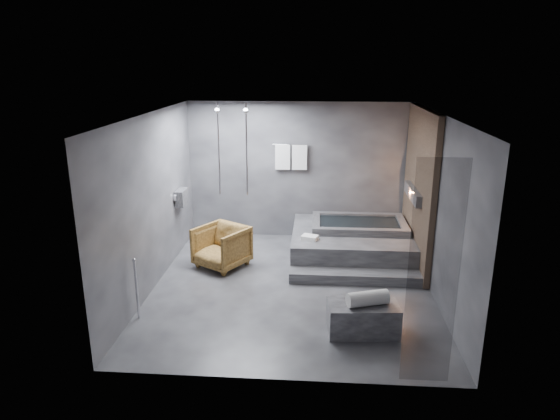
{
  "coord_description": "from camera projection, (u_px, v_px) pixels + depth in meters",
  "views": [
    {
      "loc": [
        0.37,
        -7.49,
        3.59
      ],
      "look_at": [
        -0.21,
        0.3,
        1.23
      ],
      "focal_mm": 32.0,
      "sensor_mm": 36.0,
      "label": 1
    }
  ],
  "objects": [
    {
      "name": "rolled_towel",
      "position": [
        368.0,
        298.0,
        6.66
      ],
      "size": [
        0.6,
        0.37,
        0.2
      ],
      "primitive_type": "cylinder",
      "rotation": [
        0.0,
        1.57,
        0.32
      ],
      "color": "silver",
      "rests_on": "concrete_bench"
    },
    {
      "name": "deck_towel",
      "position": [
        310.0,
        237.0,
        8.92
      ],
      "size": [
        0.33,
        0.28,
        0.07
      ],
      "primitive_type": "cube",
      "rotation": [
        0.0,
        0.0,
        -0.33
      ],
      "color": "white",
      "rests_on": "tub_deck"
    },
    {
      "name": "driftwood_chair",
      "position": [
        221.0,
        247.0,
        8.93
      ],
      "size": [
        1.12,
        1.12,
        0.75
      ],
      "primitive_type": "imported",
      "rotation": [
        0.0,
        0.0,
        -0.56
      ],
      "color": "#493012",
      "rests_on": "ground"
    },
    {
      "name": "tub_step",
      "position": [
        355.0,
        277.0,
        8.37
      ],
      "size": [
        2.2,
        0.36,
        0.18
      ],
      "primitive_type": "cube",
      "color": "#2F2F31",
      "rests_on": "ground"
    },
    {
      "name": "concrete_bench",
      "position": [
        363.0,
        318.0,
        6.79
      ],
      "size": [
        0.99,
        0.6,
        0.43
      ],
      "primitive_type": "cube",
      "rotation": [
        0.0,
        0.0,
        0.09
      ],
      "color": "#353537",
      "rests_on": "ground"
    },
    {
      "name": "tub_deck",
      "position": [
        351.0,
        243.0,
        9.45
      ],
      "size": [
        2.2,
        2.0,
        0.5
      ],
      "primitive_type": "cube",
      "color": "#2F2F31",
      "rests_on": "ground"
    },
    {
      "name": "room",
      "position": [
        318.0,
        181.0,
        7.92
      ],
      "size": [
        5.0,
        5.04,
        2.82
      ],
      "color": "#2A2A2C",
      "rests_on": "ground"
    }
  ]
}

